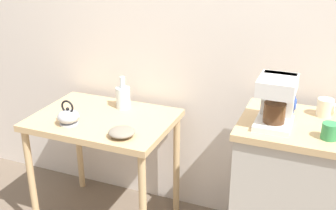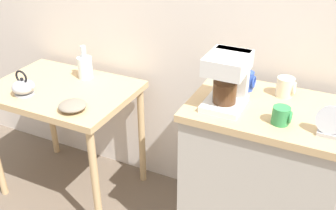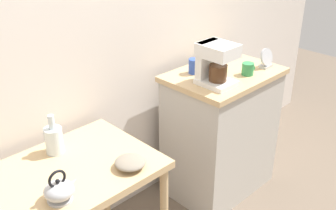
# 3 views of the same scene
# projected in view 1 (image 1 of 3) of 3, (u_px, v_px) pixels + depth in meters

# --- Properties ---
(back_wall) EXTENTS (4.40, 0.10, 2.80)m
(back_wall) POSITION_uv_depth(u_px,v_px,m) (232.00, 10.00, 2.45)
(back_wall) COLOR silver
(back_wall) RESTS_ON ground_plane
(wooden_table) EXTENTS (0.86, 0.62, 0.77)m
(wooden_table) POSITION_uv_depth(u_px,v_px,m) (104.00, 132.00, 2.61)
(wooden_table) COLOR tan
(wooden_table) RESTS_ON ground_plane
(kitchen_counter) EXTENTS (0.75, 0.53, 0.92)m
(kitchen_counter) POSITION_uv_depth(u_px,v_px,m) (303.00, 200.00, 2.29)
(kitchen_counter) COLOR #BCB7AD
(kitchen_counter) RESTS_ON ground_plane
(bowl_stoneware) EXTENTS (0.15, 0.15, 0.05)m
(bowl_stoneware) POSITION_uv_depth(u_px,v_px,m) (122.00, 132.00, 2.32)
(bowl_stoneware) COLOR gray
(bowl_stoneware) RESTS_ON wooden_table
(teakettle) EXTENTS (0.16, 0.13, 0.15)m
(teakettle) POSITION_uv_depth(u_px,v_px,m) (69.00, 117.00, 2.46)
(teakettle) COLOR #B2B5BA
(teakettle) RESTS_ON wooden_table
(glass_carafe_vase) EXTENTS (0.09, 0.09, 0.21)m
(glass_carafe_vase) POSITION_uv_depth(u_px,v_px,m) (123.00, 97.00, 2.68)
(glass_carafe_vase) COLOR silver
(glass_carafe_vase) RESTS_ON wooden_table
(coffee_maker) EXTENTS (0.18, 0.22, 0.26)m
(coffee_maker) POSITION_uv_depth(u_px,v_px,m) (277.00, 99.00, 2.07)
(coffee_maker) COLOR white
(coffee_maker) RESTS_ON kitchen_counter
(mug_small_cream) EXTENTS (0.09, 0.09, 0.10)m
(mug_small_cream) POSITION_uv_depth(u_px,v_px,m) (326.00, 108.00, 2.20)
(mug_small_cream) COLOR beige
(mug_small_cream) RESTS_ON kitchen_counter
(mug_blue) EXTENTS (0.08, 0.07, 0.10)m
(mug_blue) POSITION_uv_depth(u_px,v_px,m) (288.00, 103.00, 2.26)
(mug_blue) COLOR #2D4CAD
(mug_blue) RESTS_ON kitchen_counter
(mug_tall_green) EXTENTS (0.08, 0.08, 0.08)m
(mug_tall_green) POSITION_uv_depth(u_px,v_px,m) (330.00, 131.00, 1.96)
(mug_tall_green) COLOR #338C4C
(mug_tall_green) RESTS_ON kitchen_counter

